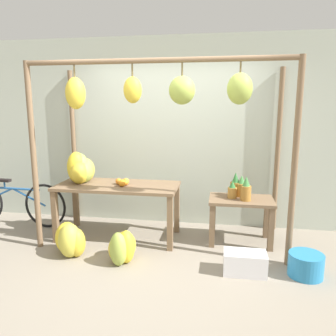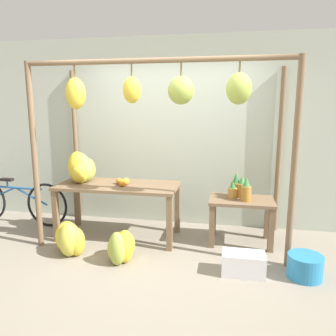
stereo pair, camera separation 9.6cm
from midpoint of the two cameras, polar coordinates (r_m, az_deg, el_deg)
ground_plane at (r=3.94m, az=-3.55°, el=-16.46°), size 20.00×20.00×0.00m
shop_wall_back at (r=4.97m, az=0.07°, el=6.16°), size 8.00×0.08×2.80m
stall_awning at (r=3.94m, az=-1.54°, el=9.59°), size 3.16×1.29×2.32m
display_table_main at (r=4.53m, az=-9.33°, el=-4.15°), size 1.64×0.73×0.75m
display_table_side at (r=4.45m, az=11.96°, el=-6.91°), size 0.83×0.53×0.60m
banana_pile_on_table at (r=4.70m, az=-15.52°, el=-0.30°), size 0.43×0.47×0.43m
orange_pile at (r=4.45m, az=-8.50°, el=-2.45°), size 0.19×0.22×0.09m
pineapple_cluster at (r=4.43m, az=11.72°, el=-3.47°), size 0.29×0.35×0.32m
banana_pile_ground_left at (r=4.26m, az=-17.30°, el=-11.84°), size 0.49×0.47×0.42m
banana_pile_ground_right at (r=3.96m, az=-8.64°, el=-13.53°), size 0.36×0.48×0.40m
fruit_crate_white at (r=3.79m, az=12.50°, el=-15.83°), size 0.46×0.26×0.24m
blue_bucket at (r=3.93m, az=22.20°, el=-15.36°), size 0.37×0.37×0.25m
parked_bicycle at (r=5.56m, az=-25.74°, el=-5.44°), size 1.73×0.12×0.71m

